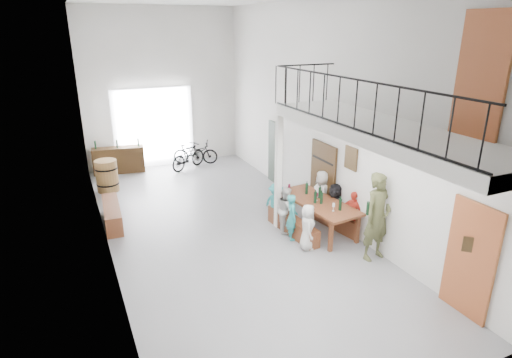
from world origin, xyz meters
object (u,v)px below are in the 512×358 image
bench_inner (293,226)px  bicycle_near (195,153)px  side_bench (112,214)px  oak_barrel (107,176)px  host_standing (377,217)px  tasting_table (318,204)px  serving_counter (119,160)px

bench_inner → bicycle_near: bearing=89.5°
side_bench → oak_barrel: oak_barrel is taller
bicycle_near → host_standing: bearing=-145.5°
tasting_table → oak_barrel: oak_barrel is taller
tasting_table → serving_counter: (-3.84, 6.71, -0.26)m
serving_counter → tasting_table: bearing=-52.2°
bench_inner → serving_counter: size_ratio=1.09×
tasting_table → bench_inner: (-0.65, 0.09, -0.49)m
tasting_table → bench_inner: size_ratio=1.30×
tasting_table → bicycle_near: (-1.13, 6.58, -0.28)m
side_bench → bicycle_near: (3.46, 4.04, 0.17)m
serving_counter → side_bench: bearing=-92.2°
host_standing → tasting_table: bearing=95.8°
oak_barrel → host_standing: bearing=-54.0°
tasting_table → side_bench: 5.27m
tasting_table → oak_barrel: bearing=125.6°
host_standing → bicycle_near: host_standing is taller
host_standing → serving_counter: bearing=108.5°
serving_counter → host_standing: bearing=-55.0°
side_bench → bicycle_near: size_ratio=1.12×
side_bench → serving_counter: bearing=79.8°
tasting_table → host_standing: size_ratio=1.23×
side_bench → host_standing: (5.02, -4.20, 0.73)m
bench_inner → oak_barrel: (-3.77, 4.93, 0.28)m
bench_inner → host_standing: 2.19m
bench_inner → side_bench: side_bench is taller
serving_counter → bicycle_near: (2.71, -0.13, -0.02)m
oak_barrel → serving_counter: bearing=71.2°
tasting_table → bicycle_near: bearing=93.9°
side_bench → serving_counter: serving_counter is taller
side_bench → oak_barrel: size_ratio=1.84×
tasting_table → bicycle_near: bicycle_near is taller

